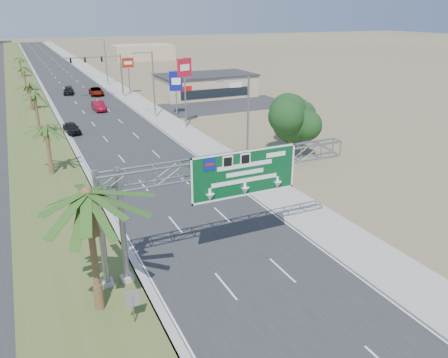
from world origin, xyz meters
TOP-DOWN VIEW (x-y plane):
  - ground at (0.00, 0.00)m, footprint 600.00×600.00m
  - road at (0.00, 110.00)m, footprint 12.00×300.00m
  - sidewalk_right at (8.50, 110.00)m, footprint 4.00×300.00m
  - median_grass at (-10.00, 110.00)m, footprint 7.00×300.00m
  - sign_gantry at (-1.06, 9.93)m, footprint 16.75×1.24m
  - palm_near at (-9.20, 8.00)m, footprint 5.70×5.70m
  - palm_row_b at (-9.50, 32.00)m, footprint 3.99×3.99m
  - palm_row_c at (-9.50, 48.00)m, footprint 3.99×3.99m
  - palm_row_d at (-9.50, 66.00)m, footprint 3.99×3.99m
  - palm_row_e at (-9.50, 85.00)m, footprint 3.99×3.99m
  - palm_row_f at (-9.50, 110.00)m, footprint 3.99×3.99m
  - streetlight_near at (7.30, 22.00)m, footprint 3.27×0.44m
  - streetlight_mid at (7.30, 52.00)m, footprint 3.27×0.44m
  - streetlight_far at (7.30, 88.00)m, footprint 3.27×0.44m
  - signal_mast at (5.17, 71.97)m, footprint 10.28×0.71m
  - store_building at (22.00, 66.00)m, footprint 18.00×10.00m
  - oak_near at (15.00, 26.00)m, footprint 4.50×4.50m
  - oak_far at (18.00, 30.00)m, footprint 3.50×3.50m
  - median_signback_a at (-7.80, 6.00)m, footprint 0.75×0.08m
  - median_signback_b at (-8.50, 18.00)m, footprint 0.75×0.08m
  - building_distant_right at (30.00, 140.00)m, footprint 20.00×12.00m
  - car_left_lane at (-5.50, 47.84)m, footprint 2.21×4.47m
  - car_mid_lane at (0.55, 61.10)m, footprint 1.88×4.88m
  - car_right_lane at (2.83, 76.16)m, footprint 2.77×5.50m
  - car_far at (-1.99, 79.73)m, footprint 2.56×4.96m
  - pole_sign_red_near at (9.55, 43.98)m, footprint 2.32×1.24m
  - pole_sign_blue at (11.15, 52.32)m, footprint 2.01×0.78m
  - pole_sign_red_far at (9.00, 73.90)m, footprint 2.20×0.35m

SIDE VIEW (x-z plane):
  - ground at x=0.00m, z-range 0.00..0.00m
  - road at x=0.00m, z-range 0.00..0.02m
  - sidewalk_right at x=8.50m, z-range 0.00..0.10m
  - median_grass at x=-10.00m, z-range 0.00..0.12m
  - car_far at x=-1.99m, z-range 0.00..1.38m
  - car_left_lane at x=-5.50m, z-range 0.00..1.47m
  - car_right_lane at x=2.83m, z-range 0.00..1.49m
  - car_mid_lane at x=0.55m, z-range 0.00..1.58m
  - median_signback_a at x=-7.80m, z-range 0.41..2.49m
  - median_signback_b at x=-8.50m, z-range 0.41..2.49m
  - store_building at x=22.00m, z-range 0.00..4.00m
  - building_distant_right at x=30.00m, z-range 0.00..5.00m
  - oak_far at x=18.00m, z-range 1.02..6.62m
  - palm_row_d at x=-9.50m, z-range 1.69..7.14m
  - oak_near at x=15.00m, z-range 1.13..7.93m
  - streetlight_near at x=7.30m, z-range -0.31..9.69m
  - streetlight_mid at x=7.30m, z-range -0.31..9.69m
  - streetlight_far at x=7.30m, z-range -0.31..9.69m
  - palm_row_f at x=-9.50m, z-range 1.83..7.58m
  - signal_mast at x=5.17m, z-range 0.85..8.85m
  - palm_row_b at x=-9.50m, z-range 1.93..7.87m
  - palm_row_e at x=-9.50m, z-range 2.02..8.16m
  - pole_sign_blue at x=11.15m, z-range 1.59..8.67m
  - palm_row_c at x=-9.50m, z-range 2.29..9.04m
  - pole_sign_red_far at x=9.00m, z-range 2.06..9.38m
  - sign_gantry at x=-1.06m, z-range 2.31..9.81m
  - palm_near at x=-9.20m, z-range 2.76..11.11m
  - pole_sign_red_near at x=9.55m, z-range 2.87..12.66m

